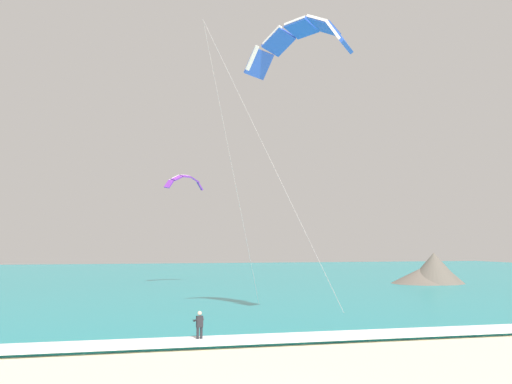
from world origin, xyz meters
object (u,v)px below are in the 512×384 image
object	(u,v)px
surfboard	(199,343)
kitesurfer	(199,325)
kite_primary	(298,40)
kite_distant	(185,181)

from	to	relation	value
surfboard	kitesurfer	xyz separation A→B (m)	(-0.00, 0.02, 0.91)
kite_primary	kite_distant	distance (m)	35.37
kite_distant	kite_primary	bearing A→B (deg)	-83.93
kite_primary	kite_distant	bearing A→B (deg)	96.07
kitesurfer	kite_primary	xyz separation A→B (m)	(7.04, 4.25, 17.93)
kitesurfer	kite_primary	distance (m)	19.72
surfboard	kite_distant	size ratio (longest dim) A/B	0.29
kitesurfer	kite_primary	world-z (taller)	kite_primary
kite_distant	kitesurfer	bearing A→B (deg)	-94.91
surfboard	kite_primary	xyz separation A→B (m)	(7.04, 4.26, 18.84)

